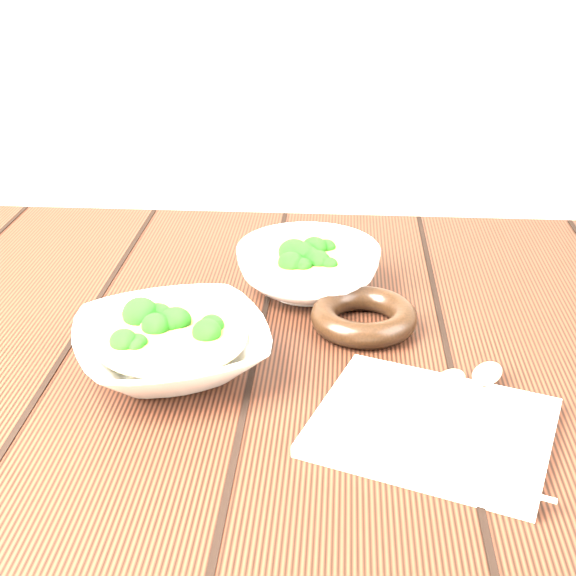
{
  "coord_description": "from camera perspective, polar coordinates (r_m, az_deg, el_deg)",
  "views": [
    {
      "loc": [
        0.06,
        -0.73,
        1.18
      ],
      "look_at": [
        0.01,
        0.04,
        0.8
      ],
      "focal_mm": 50.0,
      "sensor_mm": 36.0,
      "label": 1
    }
  ],
  "objects": [
    {
      "name": "soup_bowl_back",
      "position": [
        0.96,
        1.44,
        1.5
      ],
      "size": [
        0.23,
        0.23,
        0.06
      ],
      "color": "white",
      "rests_on": "table"
    },
    {
      "name": "spoon_left",
      "position": [
        0.76,
        10.48,
        -7.64
      ],
      "size": [
        0.09,
        0.16,
        0.01
      ],
      "color": "#ADA998",
      "rests_on": "napkin"
    },
    {
      "name": "trivet",
      "position": [
        0.88,
        5.4,
        -2.03
      ],
      "size": [
        0.15,
        0.15,
        0.03
      ],
      "primitive_type": "torus",
      "rotation": [
        0.0,
        0.0,
        0.31
      ],
      "color": "black",
      "rests_on": "table"
    },
    {
      "name": "soup_bowl_front",
      "position": [
        0.81,
        -8.27,
        -4.07
      ],
      "size": [
        0.25,
        0.25,
        0.05
      ],
      "color": "white",
      "rests_on": "table"
    },
    {
      "name": "spoon_right",
      "position": [
        0.78,
        13.24,
        -7.04
      ],
      "size": [
        0.09,
        0.16,
        0.01
      ],
      "color": "#ADA998",
      "rests_on": "napkin"
    },
    {
      "name": "table",
      "position": [
        0.92,
        -0.77,
        -10.65
      ],
      "size": [
        1.2,
        0.8,
        0.75
      ],
      "color": "#35190F",
      "rests_on": "ground"
    },
    {
      "name": "napkin",
      "position": [
        0.73,
        10.22,
        -9.69
      ],
      "size": [
        0.25,
        0.22,
        0.01
      ],
      "primitive_type": "cube",
      "rotation": [
        0.0,
        0.0,
        -0.34
      ],
      "color": "#BFB39F",
      "rests_on": "table"
    }
  ]
}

